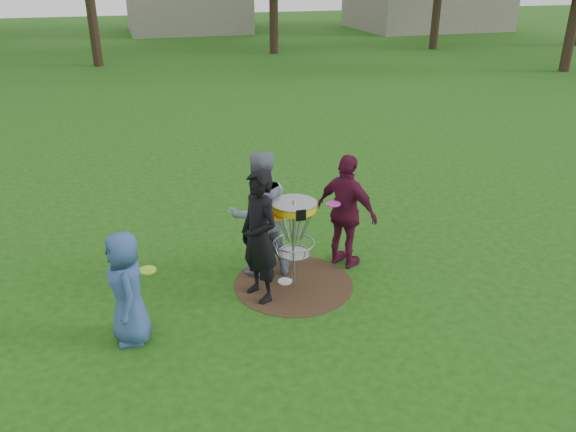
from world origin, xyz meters
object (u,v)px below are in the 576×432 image
object	(u,v)px
player_blue	(127,288)
player_black	(259,237)
player_maroon	(347,212)
disc_golf_basket	(294,223)
player_grey	(260,214)

from	to	relation	value
player_blue	player_black	xyz separation A→B (m)	(1.82, 0.50, 0.22)
player_maroon	disc_golf_basket	bearing A→B (deg)	77.12
player_blue	player_maroon	xyz separation A→B (m)	(3.35, 1.06, 0.16)
player_blue	player_black	size ratio (longest dim) A/B	0.78
player_black	player_maroon	bearing A→B (deg)	89.42
player_black	disc_golf_basket	distance (m)	0.60
player_maroon	disc_golf_basket	world-z (taller)	player_maroon
player_maroon	disc_golf_basket	xyz separation A→B (m)	(-0.96, -0.36, 0.10)
disc_golf_basket	player_black	bearing A→B (deg)	-160.87
player_blue	player_maroon	size ratio (longest dim) A/B	0.82
player_maroon	player_blue	bearing A→B (deg)	74.22
player_black	player_maroon	xyz separation A→B (m)	(1.53, 0.55, -0.05)
player_black	disc_golf_basket	xyz separation A→B (m)	(0.56, 0.20, 0.05)
player_grey	player_black	bearing A→B (deg)	76.40
player_black	player_maroon	size ratio (longest dim) A/B	1.06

